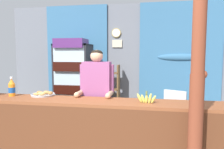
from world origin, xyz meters
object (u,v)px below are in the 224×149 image
Objects in this scene: plastic_lawn_chair at (177,109)px; banana_bunch at (146,99)px; bottle_shelf_rack at (109,91)px; soda_bottle_orange_soda at (12,88)px; drink_fridge at (73,76)px; pastry_tray at (43,94)px; timber_post at (197,79)px; shopkeeper at (97,88)px; stall_counter at (96,128)px.

plastic_lawn_chair is 1.61m from banana_bunch.
soda_bottle_orange_soda is (-1.08, -2.07, 0.37)m from bottle_shelf_rack.
bottle_shelf_rack is 4.84× the size of banana_bunch.
drink_fridge is 5.29× the size of pastry_tray.
timber_post reaches higher than shopkeeper.
drink_fridge is 0.91m from bottle_shelf_rack.
plastic_lawn_chair is at bearing 27.56° from soda_bottle_orange_soda.
shopkeeper is 6.04× the size of banana_bunch.
stall_counter is at bearing -173.12° from banana_bunch.
banana_bunch is at bearing -30.13° from shopkeeper.
timber_post is 1.55m from shopkeeper.
banana_bunch is (0.76, -0.44, -0.04)m from shopkeeper.
soda_bottle_orange_soda is 0.82× the size of pastry_tray.
shopkeeper is (-1.32, -1.00, 0.51)m from plastic_lawn_chair.
stall_counter is 1.93m from plastic_lawn_chair.
drink_fridge is at bearing 117.76° from stall_counter.
timber_post is 7.51× the size of pastry_tray.
bottle_shelf_rack is at bearing 19.71° from drink_fridge.
plastic_lawn_chair is 0.54× the size of shopkeeper.
bottle_shelf_rack reaches higher than banana_bunch.
pastry_tray is (-0.63, -1.97, 0.27)m from bottle_shelf_rack.
pastry_tray is at bearing -149.81° from plastic_lawn_chair.
bottle_shelf_rack is at bearing 96.61° from stall_counter.
timber_post is 3.07× the size of plastic_lawn_chair.
shopkeeper is at bearing 103.13° from stall_counter.
shopkeeper reaches higher than soda_bottle_orange_soda.
banana_bunch reaches higher than plastic_lawn_chair.
soda_bottle_orange_soda is (-2.51, 0.49, -0.24)m from timber_post.
timber_post is at bearing -14.22° from stall_counter.
timber_post is at bearing -35.13° from banana_bunch.
drink_fridge is 7.05× the size of banana_bunch.
bottle_shelf_rack is at bearing 112.39° from banana_bunch.
soda_bottle_orange_soda is at bearing 176.69° from banana_bunch.
timber_post reaches higher than bottle_shelf_rack.
bottle_shelf_rack is 2.36m from soda_bottle_orange_soda.
drink_fridge is 1.73m from shopkeeper.
pastry_tray is 1.55m from banana_bunch.
plastic_lawn_chair is at bearing 68.74° from banana_bunch.
soda_bottle_orange_soda is at bearing -152.44° from plastic_lawn_chair.
bottle_shelf_rack is 0.80× the size of shopkeeper.
banana_bunch is (-0.53, 0.37, -0.30)m from timber_post.
timber_post is at bearing -32.25° from shopkeeper.
drink_fridge reaches higher than bottle_shelf_rack.
stall_counter is 17.30× the size of banana_bunch.
drink_fridge is 1.17× the size of shopkeeper.
shopkeeper is (0.14, -1.75, 0.34)m from bottle_shelf_rack.
timber_post is at bearing -90.90° from plastic_lawn_chair.
plastic_lawn_chair is at bearing 37.09° from shopkeeper.
shopkeeper is at bearing -57.80° from drink_fridge.
plastic_lawn_chair is 2.98× the size of soda_bottle_orange_soda.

